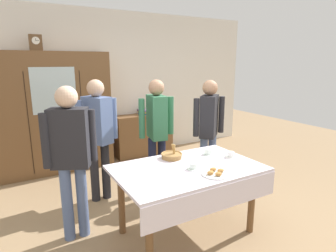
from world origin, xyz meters
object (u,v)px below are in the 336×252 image
tea_cup_far_right (231,155)px  person_behind_table_right (98,129)px  person_behind_table_left (157,126)px  tea_cup_mid_left (193,166)px  tea_cup_back_edge (208,152)px  mantel_clock (36,43)px  person_near_right_end (71,150)px  person_by_cabinet (209,124)px  book_stack (143,112)px  pastry_plate (216,173)px  spoon_near_right (150,170)px  bread_basket (172,155)px  spoon_mid_left (141,180)px  wall_cabinet (54,113)px  dining_table (189,178)px  bookshelf_low (144,135)px

tea_cup_far_right → person_behind_table_right: 1.67m
person_behind_table_left → tea_cup_mid_left: bearing=-99.0°
tea_cup_mid_left → person_behind_table_left: bearing=81.0°
tea_cup_back_edge → tea_cup_mid_left: 0.50m
tea_cup_far_right → mantel_clock: bearing=123.2°
person_near_right_end → person_by_cabinet: (1.92, 0.29, -0.02)m
book_stack → tea_cup_back_edge: size_ratio=1.77×
person_behind_table_left → tea_cup_far_right: bearing=-69.0°
pastry_plate → spoon_near_right: size_ratio=2.35×
tea_cup_far_right → tea_cup_back_edge: bearing=130.6°
bread_basket → pastry_plate: (0.13, -0.60, -0.02)m
book_stack → spoon_near_right: size_ratio=1.93×
spoon_mid_left → person_behind_table_left: 1.36m
book_stack → person_behind_table_left: 1.64m
wall_cabinet → tea_cup_mid_left: wall_cabinet is taller
tea_cup_far_right → person_near_right_end: 1.72m
person_near_right_end → person_by_cabinet: 1.95m
spoon_mid_left → book_stack: bearing=64.8°
mantel_clock → pastry_plate: 3.36m
person_near_right_end → dining_table: bearing=-27.3°
person_behind_table_right → person_by_cabinet: person_behind_table_right is taller
person_near_right_end → tea_cup_mid_left: bearing=-28.9°
tea_cup_back_edge → pastry_plate: bearing=-120.8°
dining_table → person_by_cabinet: size_ratio=0.95×
spoon_mid_left → person_behind_table_right: (-0.02, 1.26, 0.21)m
mantel_clock → bookshelf_low: size_ratio=0.21×
dining_table → mantel_clock: 3.15m
spoon_near_right → bookshelf_low: bearing=66.6°
tea_cup_back_edge → bread_basket: 0.44m
person_behind_table_right → person_near_right_end: (-0.47, -0.69, -0.01)m
spoon_mid_left → dining_table: bearing=3.8°
tea_cup_mid_left → spoon_near_right: 0.43m
bread_basket → person_behind_table_right: bearing=122.5°
book_stack → tea_cup_far_right: book_stack is taller
tea_cup_back_edge → person_by_cabinet: bearing=52.0°
tea_cup_far_right → person_near_right_end: bearing=163.2°
wall_cabinet → tea_cup_far_right: 2.96m
tea_cup_mid_left → bread_basket: bearing=93.4°
book_stack → tea_cup_mid_left: (-0.69, -2.68, -0.08)m
bookshelf_low → person_by_cabinet: bearing=-84.5°
book_stack → tea_cup_mid_left: bearing=-104.5°
tea_cup_back_edge → person_by_cabinet: size_ratio=0.08×
bookshelf_low → spoon_mid_left: (-1.26, -2.67, 0.35)m
person_behind_table_right → tea_cup_back_edge: bearing=-44.6°
tea_cup_back_edge → person_behind_table_left: person_behind_table_left is taller
tea_cup_mid_left → person_behind_table_right: 1.42m
pastry_plate → person_behind_table_left: size_ratio=0.18×
book_stack → tea_cup_far_right: 2.60m
tea_cup_back_edge → spoon_near_right: tea_cup_back_edge is taller
pastry_plate → spoon_near_right: pastry_plate is taller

